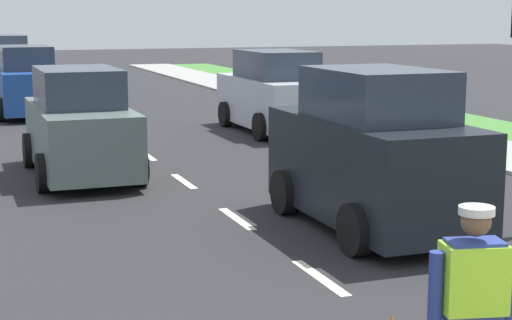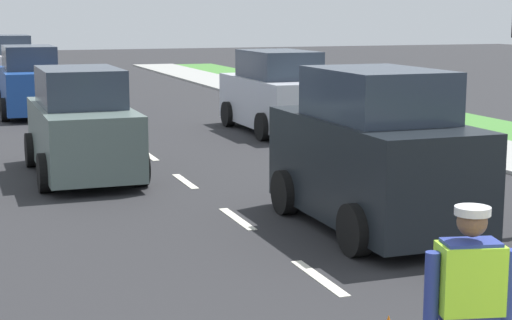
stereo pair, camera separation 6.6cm
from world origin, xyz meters
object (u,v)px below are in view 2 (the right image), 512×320
at_px(car_oncoming_third, 10,67).
at_px(car_oncoming_second, 30,83).
at_px(car_parked_far, 277,94).
at_px(car_oncoming_lead, 81,126).
at_px(road_worker, 471,305).
at_px(car_outgoing_ahead, 373,155).

relative_size(car_oncoming_third, car_oncoming_second, 1.01).
height_order(car_parked_far, car_oncoming_lead, car_parked_far).
bearing_deg(car_oncoming_lead, car_oncoming_third, 90.67).
relative_size(road_worker, car_parked_far, 0.38).
bearing_deg(car_oncoming_third, car_oncoming_second, -88.93).
xyz_separation_m(car_outgoing_ahead, car_oncoming_third, (-3.50, 22.57, -0.02)).
distance_m(road_worker, car_outgoing_ahead, 5.79).
relative_size(road_worker, car_oncoming_lead, 0.40).
distance_m(car_outgoing_ahead, car_oncoming_lead, 6.32).
bearing_deg(car_parked_far, car_oncoming_second, 133.85).
xyz_separation_m(car_parked_far, car_oncoming_lead, (-5.60, -4.30, -0.03)).
distance_m(car_parked_far, car_oncoming_third, 14.13).
bearing_deg(car_oncoming_second, car_outgoing_ahead, -77.81).
bearing_deg(car_parked_far, car_oncoming_third, 114.22).
bearing_deg(car_parked_far, car_outgoing_ahead, -103.35).
bearing_deg(car_oncoming_third, road_worker, -87.01).
height_order(car_oncoming_lead, car_oncoming_third, car_oncoming_third).
bearing_deg(road_worker, car_oncoming_lead, 96.67).
bearing_deg(car_oncoming_third, car_outgoing_ahead, -81.19).
distance_m(car_oncoming_lead, car_oncoming_second, 10.20).
xyz_separation_m(car_parked_far, car_oncoming_second, (-5.67, 5.90, -0.01)).
distance_m(car_oncoming_third, car_oncoming_second, 6.99).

